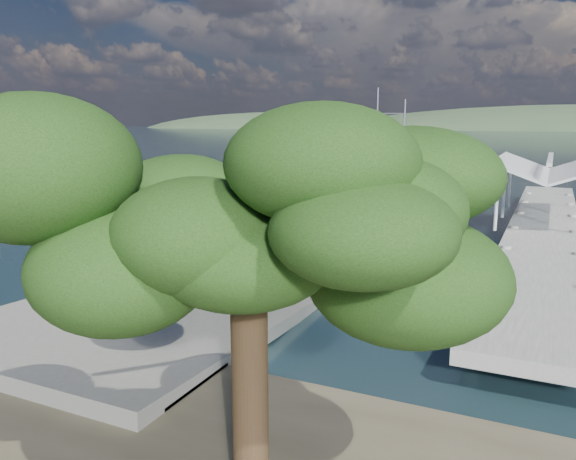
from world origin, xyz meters
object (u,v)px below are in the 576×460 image
object	(u,v)px
pier	(545,217)
military_truck	(240,232)
soldier	(114,268)
overhang_tree	(234,218)
landing_craft	(358,205)

from	to	relation	value
pier	military_truck	distance (m)	20.11
soldier	overhang_tree	distance (m)	15.83
soldier	overhang_tree	world-z (taller)	overhang_tree
military_truck	overhang_tree	bearing A→B (deg)	-48.68
landing_craft	soldier	bearing A→B (deg)	-99.90
landing_craft	military_truck	bearing A→B (deg)	-91.45
soldier	overhang_tree	bearing A→B (deg)	-49.68
landing_craft	soldier	distance (m)	24.51
soldier	overhang_tree	xyz separation A→B (m)	(11.75, -9.61, 4.50)
military_truck	overhang_tree	size ratio (longest dim) A/B	1.00
military_truck	soldier	bearing A→B (deg)	-114.36
military_truck	soldier	xyz separation A→B (m)	(-3.47, -4.81, -0.97)
military_truck	soldier	distance (m)	6.01
soldier	pier	bearing A→B (deg)	40.21
landing_craft	pier	bearing A→B (deg)	-20.31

